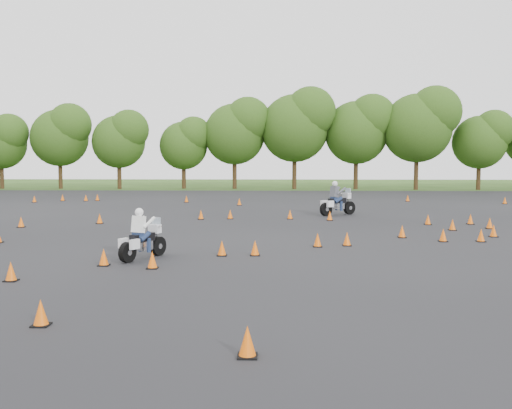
# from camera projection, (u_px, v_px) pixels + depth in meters

# --- Properties ---
(ground) EXTENTS (140.00, 140.00, 0.00)m
(ground) POSITION_uv_depth(u_px,v_px,m) (252.00, 251.00, 18.54)
(ground) COLOR #2D5119
(ground) RESTS_ON ground
(asphalt_pad) EXTENTS (62.00, 62.00, 0.00)m
(asphalt_pad) POSITION_uv_depth(u_px,v_px,m) (258.00, 229.00, 24.52)
(asphalt_pad) COLOR black
(asphalt_pad) RESTS_ON ground
(treeline) EXTENTS (86.57, 32.25, 11.13)m
(treeline) POSITION_uv_depth(u_px,v_px,m) (294.00, 142.00, 53.34)
(treeline) COLOR #2B4A15
(treeline) RESTS_ON ground
(traffic_cones) EXTENTS (36.70, 33.07, 0.45)m
(traffic_cones) POSITION_uv_depth(u_px,v_px,m) (256.00, 225.00, 23.80)
(traffic_cones) COLOR #F5610A
(traffic_cones) RESTS_ON asphalt_pad
(rider_grey) EXTENTS (2.35, 1.97, 1.83)m
(rider_grey) POSITION_uv_depth(u_px,v_px,m) (338.00, 198.00, 30.49)
(rider_grey) COLOR #494B52
(rider_grey) RESTS_ON ground
(rider_white) EXTENTS (1.44, 2.05, 1.53)m
(rider_white) POSITION_uv_depth(u_px,v_px,m) (143.00, 233.00, 16.90)
(rider_white) COLOR white
(rider_white) RESTS_ON ground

